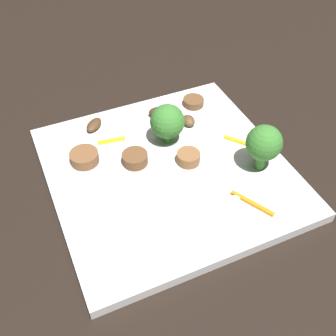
# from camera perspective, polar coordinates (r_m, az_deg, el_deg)

# --- Properties ---
(ground_plane) EXTENTS (1.40, 1.40, 0.00)m
(ground_plane) POSITION_cam_1_polar(r_m,az_deg,el_deg) (0.50, 0.00, -1.05)
(ground_plane) COLOR black
(plate) EXTENTS (0.28, 0.28, 0.01)m
(plate) POSITION_cam_1_polar(r_m,az_deg,el_deg) (0.50, 0.00, -0.53)
(plate) COLOR white
(plate) RESTS_ON ground_plane
(fork) EXTENTS (0.18, 0.02, 0.00)m
(fork) POSITION_cam_1_polar(r_m,az_deg,el_deg) (0.43, -1.78, -8.13)
(fork) COLOR silver
(fork) RESTS_ON plate
(broccoli_floret_0) EXTENTS (0.04, 0.04, 0.05)m
(broccoli_floret_0) POSITION_cam_1_polar(r_m,az_deg,el_deg) (0.51, -0.10, 6.43)
(broccoli_floret_0) COLOR #408630
(broccoli_floret_0) RESTS_ON plate
(broccoli_floret_1) EXTENTS (0.04, 0.04, 0.06)m
(broccoli_floret_1) POSITION_cam_1_polar(r_m,az_deg,el_deg) (0.48, 13.14, 3.30)
(broccoli_floret_1) COLOR #408630
(broccoli_floret_1) RESTS_ON plate
(sausage_slice_0) EXTENTS (0.04, 0.04, 0.01)m
(sausage_slice_0) POSITION_cam_1_polar(r_m,az_deg,el_deg) (0.59, 3.54, 9.11)
(sausage_slice_0) COLOR brown
(sausage_slice_0) RESTS_ON plate
(sausage_slice_1) EXTENTS (0.04, 0.04, 0.01)m
(sausage_slice_1) POSITION_cam_1_polar(r_m,az_deg,el_deg) (0.50, 2.69, 1.66)
(sausage_slice_1) COLOR brown
(sausage_slice_1) RESTS_ON plate
(sausage_slice_2) EXTENTS (0.04, 0.04, 0.01)m
(sausage_slice_2) POSITION_cam_1_polar(r_m,az_deg,el_deg) (0.51, -11.50, 1.45)
(sausage_slice_2) COLOR brown
(sausage_slice_2) RESTS_ON plate
(sausage_slice_3) EXTENTS (0.04, 0.04, 0.01)m
(sausage_slice_3) POSITION_cam_1_polar(r_m,az_deg,el_deg) (0.50, -4.60, 1.32)
(sausage_slice_3) COLOR brown
(sausage_slice_3) RESTS_ON plate
(mushroom_0) EXTENTS (0.03, 0.03, 0.01)m
(mushroom_0) POSITION_cam_1_polar(r_m,az_deg,el_deg) (0.55, -10.21, 5.90)
(mushroom_0) COLOR #4C331E
(mushroom_0) RESTS_ON plate
(mushroom_1) EXTENTS (0.03, 0.03, 0.01)m
(mushroom_1) POSITION_cam_1_polar(r_m,az_deg,el_deg) (0.57, -1.24, 7.73)
(mushroom_1) COLOR #422B19
(mushroom_1) RESTS_ON plate
(mushroom_2) EXTENTS (0.02, 0.02, 0.01)m
(mushroom_2) POSITION_cam_1_polar(r_m,az_deg,el_deg) (0.55, 2.85, 6.56)
(mushroom_2) COLOR brown
(mushroom_2) RESTS_ON plate
(pepper_strip_0) EXTENTS (0.03, 0.05, 0.00)m
(pepper_strip_0) POSITION_cam_1_polar(r_m,az_deg,el_deg) (0.46, 11.57, -4.82)
(pepper_strip_0) COLOR orange
(pepper_strip_0) RESTS_ON plate
(pepper_strip_1) EXTENTS (0.04, 0.04, 0.00)m
(pepper_strip_1) POSITION_cam_1_polar(r_m,az_deg,el_deg) (0.54, 10.14, 3.72)
(pepper_strip_1) COLOR yellow
(pepper_strip_1) RESTS_ON plate
(pepper_strip_2) EXTENTS (0.04, 0.01, 0.00)m
(pepper_strip_2) POSITION_cam_1_polar(r_m,az_deg,el_deg) (0.53, -7.82, 3.76)
(pepper_strip_2) COLOR yellow
(pepper_strip_2) RESTS_ON plate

